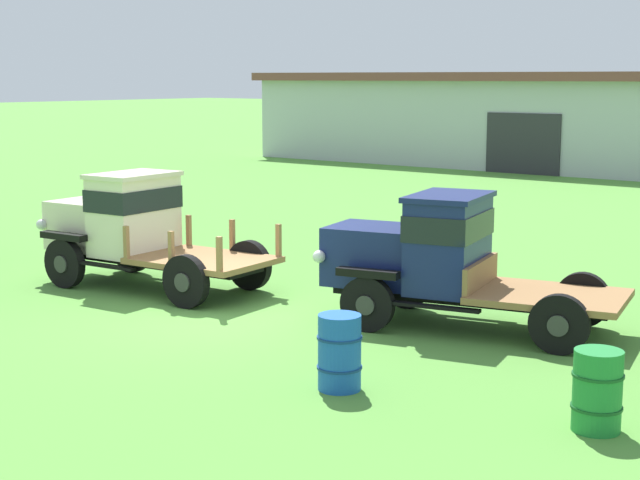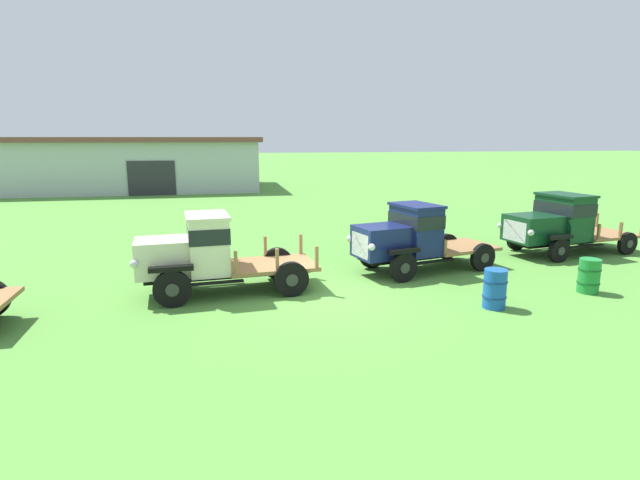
# 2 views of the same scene
# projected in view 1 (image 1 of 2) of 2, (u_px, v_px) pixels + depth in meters

# --- Properties ---
(ground_plane) EXTENTS (240.00, 240.00, 0.00)m
(ground_plane) POSITION_uv_depth(u_px,v_px,m) (218.00, 319.00, 15.63)
(ground_plane) COLOR #518E38
(farm_shed) EXTENTS (21.95, 10.72, 4.01)m
(farm_shed) POSITION_uv_depth(u_px,v_px,m) (510.00, 117.00, 44.50)
(farm_shed) COLOR #B2B7BC
(farm_shed) RESTS_ON ground
(vintage_truck_second_in_line) EXTENTS (4.77, 2.25, 2.09)m
(vintage_truck_second_in_line) POSITION_uv_depth(u_px,v_px,m) (131.00, 227.00, 18.02)
(vintage_truck_second_in_line) COLOR black
(vintage_truck_second_in_line) RESTS_ON ground
(vintage_truck_midrow_center) EXTENTS (4.88, 2.71, 2.06)m
(vintage_truck_midrow_center) POSITION_uv_depth(u_px,v_px,m) (437.00, 257.00, 15.09)
(vintage_truck_midrow_center) COLOR black
(vintage_truck_midrow_center) RESTS_ON ground
(oil_drum_beside_row) EXTENTS (0.56, 0.56, 0.94)m
(oil_drum_beside_row) POSITION_uv_depth(u_px,v_px,m) (339.00, 352.00, 12.03)
(oil_drum_beside_row) COLOR #1951B2
(oil_drum_beside_row) RESTS_ON ground
(oil_drum_near_fence) EXTENTS (0.56, 0.56, 0.90)m
(oil_drum_near_fence) POSITION_uv_depth(u_px,v_px,m) (597.00, 391.00, 10.62)
(oil_drum_near_fence) COLOR #1E7F33
(oil_drum_near_fence) RESTS_ON ground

